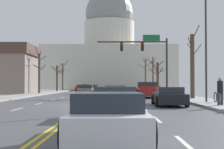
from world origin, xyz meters
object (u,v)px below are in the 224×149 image
(sedan_oncoming_00, at_px, (86,90))
(sedan_oncoming_01, at_px, (93,89))
(street_lamp_right, at_px, (202,28))
(signal_gantry, at_px, (147,52))
(sedan_near_02, at_px, (169,97))
(sedan_near_04, at_px, (108,117))
(pickup_truck_near_00, at_px, (147,90))
(sedan_near_03, at_px, (115,102))
(sedan_near_01, at_px, (115,94))
(bicycle_parked, at_px, (218,97))
(pedestrian_00, at_px, (220,90))
(sedan_oncoming_02, at_px, (81,88))
(sedan_oncoming_03, at_px, (85,87))

(sedan_oncoming_00, bearing_deg, sedan_oncoming_01, 89.84)
(street_lamp_right, height_order, sedan_oncoming_00, street_lamp_right)
(signal_gantry, bearing_deg, sedan_near_02, -90.33)
(signal_gantry, height_order, sedan_near_04, signal_gantry)
(pickup_truck_near_00, bearing_deg, street_lamp_right, -75.65)
(sedan_near_04, bearing_deg, signal_gantry, 82.86)
(sedan_near_02, height_order, sedan_near_03, sedan_near_03)
(sedan_near_01, bearing_deg, bicycle_parked, -32.19)
(street_lamp_right, xyz_separation_m, sedan_near_04, (-6.23, -15.28, -4.72))
(sedan_near_01, xyz_separation_m, sedan_near_03, (0.03, -12.95, 0.00))
(sedan_near_04, relative_size, pedestrian_00, 2.66)
(bicycle_parked, bearing_deg, pickup_truck_near_00, 107.47)
(street_lamp_right, xyz_separation_m, pedestrian_00, (0.10, -3.68, -4.24))
(sedan_near_03, height_order, sedan_oncoming_02, sedan_near_03)
(pedestrian_00, bearing_deg, signal_gantry, 98.41)
(sedan_oncoming_00, bearing_deg, sedan_near_01, -76.90)
(sedan_near_04, distance_m, sedan_oncoming_02, 59.12)
(sedan_near_04, xyz_separation_m, bicycle_parked, (7.09, 14.61, -0.07))
(sedan_near_04, xyz_separation_m, sedan_oncoming_02, (-6.86, 58.72, 0.02))
(sedan_oncoming_00, height_order, sedan_oncoming_03, sedan_oncoming_03)
(street_lamp_right, xyz_separation_m, bicycle_parked, (0.86, -0.67, -4.79))
(sedan_near_02, bearing_deg, pedestrian_00, -32.07)
(sedan_near_01, distance_m, sedan_oncoming_01, 29.96)
(sedan_near_03, bearing_deg, sedan_near_04, -91.50)
(sedan_oncoming_02, bearing_deg, pedestrian_00, -74.37)
(sedan_oncoming_02, bearing_deg, sedan_near_04, -83.34)
(sedan_near_03, relative_size, sedan_near_04, 1.00)
(pickup_truck_near_00, height_order, sedan_oncoming_01, pickup_truck_near_00)
(bicycle_parked, bearing_deg, sedan_near_04, -115.89)
(sedan_near_02, xyz_separation_m, bicycle_parked, (3.49, 1.30, -0.08))
(street_lamp_right, xyz_separation_m, sedan_oncoming_01, (-9.86, 33.44, -4.70))
(signal_gantry, height_order, sedan_oncoming_01, signal_gantry)
(signal_gantry, xyz_separation_m, sedan_oncoming_00, (-7.36, 5.84, -4.35))
(street_lamp_right, distance_m, pedestrian_00, 5.61)
(pickup_truck_near_00, relative_size, sedan_oncoming_00, 1.33)
(sedan_near_03, relative_size, sedan_oncoming_01, 0.93)
(sedan_near_04, xyz_separation_m, sedan_oncoming_01, (-3.63, 48.72, 0.02))
(pickup_truck_near_00, relative_size, sedan_oncoming_03, 1.23)
(sedan_oncoming_02, height_order, bicycle_parked, sedan_oncoming_02)
(pickup_truck_near_00, distance_m, sedan_oncoming_03, 45.09)
(sedan_oncoming_03, bearing_deg, street_lamp_right, -76.45)
(sedan_near_02, bearing_deg, street_lamp_right, 36.75)
(sedan_near_03, xyz_separation_m, bicycle_parked, (6.93, 8.56, -0.11))
(sedan_near_03, distance_m, bicycle_parked, 11.02)
(sedan_oncoming_03, xyz_separation_m, bicycle_parked, (14.07, -55.52, -0.11))
(signal_gantry, bearing_deg, sedan_near_03, -98.58)
(sedan_oncoming_03, bearing_deg, sedan_oncoming_02, -89.37)
(sedan_near_02, distance_m, sedan_oncoming_03, 57.79)
(sedan_near_04, relative_size, bicycle_parked, 2.46)
(pickup_truck_near_00, relative_size, sedan_near_03, 1.29)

